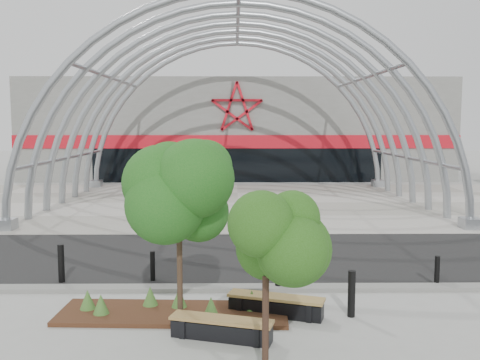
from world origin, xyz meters
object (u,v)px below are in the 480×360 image
object	(u,v)px
street_tree_0	(179,204)
street_tree_1	(266,234)
bench_1	(276,306)
bench_0	(221,329)
bollard_2	(278,271)

from	to	relation	value
street_tree_0	street_tree_1	bearing A→B (deg)	-51.97
street_tree_0	bench_1	size ratio (longest dim) A/B	1.67
street_tree_0	street_tree_1	distance (m)	2.92
bench_0	bollard_2	distance (m)	3.71
street_tree_0	bench_1	bearing A→B (deg)	17.80
bench_1	bollard_2	bearing A→B (deg)	83.65
bench_0	bollard_2	xyz separation A→B (m)	(1.49, 3.38, 0.30)
bollard_2	street_tree_0	bearing A→B (deg)	-132.18
street_tree_1	bollard_2	xyz separation A→B (m)	(0.64, 4.99, -2.10)
street_tree_0	street_tree_1	xyz separation A→B (m)	(1.80, -2.30, -0.20)
street_tree_0	bench_0	distance (m)	2.86
bench_1	street_tree_1	bearing A→B (deg)	-98.03
street_tree_0	bench_1	xyz separation A→B (m)	(2.22, 0.71, -2.60)
bench_0	bench_1	distance (m)	1.89
street_tree_0	bench_1	world-z (taller)	street_tree_0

